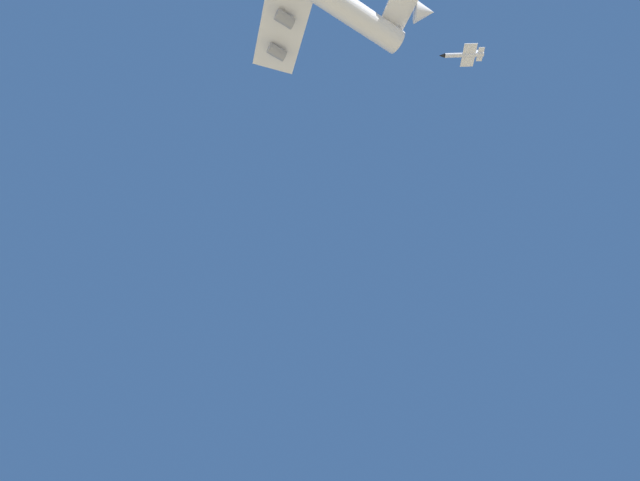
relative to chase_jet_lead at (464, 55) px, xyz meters
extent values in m
cone|color=white|center=(-0.76, 32.59, -27.16)|extent=(7.60, 7.62, 5.76)
cylinder|color=gray|center=(35.99, 50.84, -24.97)|extent=(4.23, 5.62, 3.00)
cylinder|color=gray|center=(26.88, 56.28, -27.88)|extent=(4.23, 5.62, 3.00)
cube|color=white|center=(2.53, 38.20, -26.96)|extent=(21.95, 16.96, 6.39)
cylinder|color=silver|center=(-0.06, -0.05, -0.02)|extent=(10.76, 9.70, 1.50)
cone|color=black|center=(5.58, 4.89, -0.02)|extent=(2.49, 2.45, 1.50)
cube|color=silver|center=(-1.19, -1.04, -0.22)|extent=(8.58, 8.92, 0.24)
cube|color=silver|center=(-4.20, -3.68, 1.93)|extent=(1.94, 1.73, 2.60)
cube|color=silver|center=(-4.20, -3.68, 0.18)|extent=(4.67, 4.93, 0.20)
camera|label=1|loc=(-13.38, 86.05, -151.48)|focal=25.79mm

